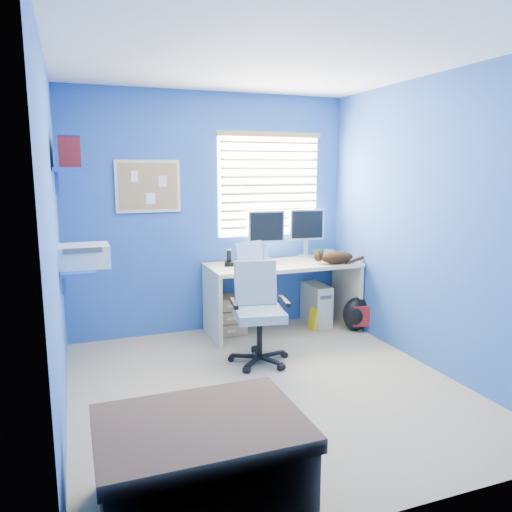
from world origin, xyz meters
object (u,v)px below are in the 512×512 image
object	(u,v)px
tower_pc	(316,304)
desk	(283,297)
office_chair	(259,325)
laptop	(256,254)
cat	(337,257)

from	to	relation	value
tower_pc	desk	bearing A→B (deg)	-167.05
desk	office_chair	distance (m)	0.90
tower_pc	office_chair	xyz separation A→B (m)	(-1.00, -0.81, 0.11)
desk	laptop	world-z (taller)	laptop
laptop	cat	bearing A→B (deg)	-30.94
laptop	cat	size ratio (longest dim) A/B	0.91
desk	tower_pc	size ratio (longest dim) A/B	3.55
cat	tower_pc	bearing A→B (deg)	118.14
office_chair	desk	bearing A→B (deg)	52.48
desk	tower_pc	bearing A→B (deg)	12.85
desk	laptop	distance (m)	0.57
office_chair	laptop	bearing A→B (deg)	71.27
laptop	tower_pc	bearing A→B (deg)	-9.11
tower_pc	office_chair	world-z (taller)	office_chair
laptop	cat	xyz separation A→B (m)	(0.82, -0.22, -0.04)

